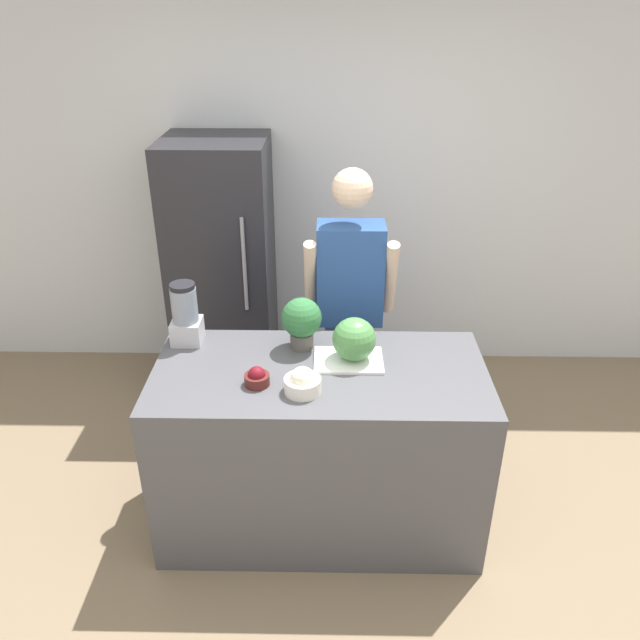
# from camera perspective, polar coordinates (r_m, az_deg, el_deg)

# --- Properties ---
(ground_plane) EXTENTS (14.00, 14.00, 0.00)m
(ground_plane) POSITION_cam_1_polar(r_m,az_deg,el_deg) (3.30, -0.14, -22.09)
(ground_plane) COLOR #7F6B51
(wall_back) EXTENTS (8.00, 0.06, 2.60)m
(wall_back) POSITION_cam_1_polar(r_m,az_deg,el_deg) (4.41, 0.40, 11.67)
(wall_back) COLOR silver
(wall_back) RESTS_ON ground_plane
(counter_island) EXTENTS (1.60, 0.78, 0.93)m
(counter_island) POSITION_cam_1_polar(r_m,az_deg,el_deg) (3.25, -0.01, -11.51)
(counter_island) COLOR #4C4C51
(counter_island) RESTS_ON ground_plane
(refrigerator) EXTENTS (0.66, 0.67, 1.73)m
(refrigerator) POSITION_cam_1_polar(r_m,az_deg,el_deg) (4.27, -8.88, 4.60)
(refrigerator) COLOR #232328
(refrigerator) RESTS_ON ground_plane
(person) EXTENTS (0.52, 0.27, 1.71)m
(person) POSITION_cam_1_polar(r_m,az_deg,el_deg) (3.64, 2.70, 1.05)
(person) COLOR #4C608C
(person) RESTS_ON ground_plane
(cutting_board) EXTENTS (0.33, 0.24, 0.01)m
(cutting_board) POSITION_cam_1_polar(r_m,az_deg,el_deg) (3.05, 2.61, -3.69)
(cutting_board) COLOR white
(cutting_board) RESTS_ON counter_island
(watermelon) EXTENTS (0.21, 0.21, 0.21)m
(watermelon) POSITION_cam_1_polar(r_m,az_deg,el_deg) (3.00, 3.14, -1.77)
(watermelon) COLOR #4C8C47
(watermelon) RESTS_ON cutting_board
(bowl_cherries) EXTENTS (0.12, 0.12, 0.09)m
(bowl_cherries) POSITION_cam_1_polar(r_m,az_deg,el_deg) (2.87, -5.79, -5.26)
(bowl_cherries) COLOR #511E19
(bowl_cherries) RESTS_ON counter_island
(bowl_cream) EXTENTS (0.17, 0.17, 0.13)m
(bowl_cream) POSITION_cam_1_polar(r_m,az_deg,el_deg) (2.80, -1.61, -5.73)
(bowl_cream) COLOR white
(bowl_cream) RESTS_ON counter_island
(blender) EXTENTS (0.15, 0.15, 0.33)m
(blender) POSITION_cam_1_polar(r_m,az_deg,el_deg) (3.22, -12.20, 0.43)
(blender) COLOR #B7B7BC
(blender) RESTS_ON counter_island
(potted_plant) EXTENTS (0.20, 0.20, 0.27)m
(potted_plant) POSITION_cam_1_polar(r_m,az_deg,el_deg) (3.10, -1.70, -0.04)
(potted_plant) COLOR #514C47
(potted_plant) RESTS_ON counter_island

